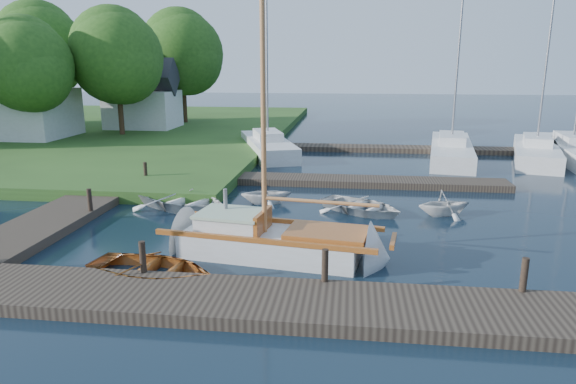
# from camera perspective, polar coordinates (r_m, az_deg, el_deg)

# --- Properties ---
(ground) EXTENTS (160.00, 160.00, 0.00)m
(ground) POSITION_cam_1_polar(r_m,az_deg,el_deg) (17.32, 0.00, -3.85)
(ground) COLOR black
(ground) RESTS_ON ground
(near_dock) EXTENTS (18.00, 2.20, 0.30)m
(near_dock) POSITION_cam_1_polar(r_m,az_deg,el_deg) (11.75, -3.67, -12.12)
(near_dock) COLOR #2B231C
(near_dock) RESTS_ON ground
(left_dock) EXTENTS (2.20, 18.00, 0.30)m
(left_dock) POSITION_cam_1_polar(r_m,az_deg,el_deg) (21.54, -20.93, -0.79)
(left_dock) COLOR #2B231C
(left_dock) RESTS_ON ground
(far_dock) EXTENTS (14.00, 1.60, 0.30)m
(far_dock) POSITION_cam_1_polar(r_m,az_deg,el_deg) (23.43, 6.82, 1.20)
(far_dock) COLOR #2B231C
(far_dock) RESTS_ON ground
(pontoon) EXTENTS (30.00, 1.60, 0.30)m
(pontoon) POSITION_cam_1_polar(r_m,az_deg,el_deg) (33.72, 20.70, 4.33)
(pontoon) COLOR #2B231C
(pontoon) RESTS_ON ground
(mooring_post_1) EXTENTS (0.16, 0.16, 0.80)m
(mooring_post_1) POSITION_cam_1_polar(r_m,az_deg,el_deg) (13.25, -15.85, -6.95)
(mooring_post_1) COLOR black
(mooring_post_1) RESTS_ON near_dock
(mooring_post_2) EXTENTS (0.16, 0.16, 0.80)m
(mooring_post_2) POSITION_cam_1_polar(r_m,az_deg,el_deg) (12.27, 4.13, -8.13)
(mooring_post_2) COLOR black
(mooring_post_2) RESTS_ON near_dock
(mooring_post_3) EXTENTS (0.16, 0.16, 0.80)m
(mooring_post_3) POSITION_cam_1_polar(r_m,az_deg,el_deg) (12.89, 24.76, -8.34)
(mooring_post_3) COLOR black
(mooring_post_3) RESTS_ON near_dock
(mooring_post_4) EXTENTS (0.16, 0.16, 0.80)m
(mooring_post_4) POSITION_cam_1_polar(r_m,az_deg,el_deg) (19.24, -21.17, -0.82)
(mooring_post_4) COLOR black
(mooring_post_4) RESTS_ON left_dock
(mooring_post_5) EXTENTS (0.16, 0.16, 0.80)m
(mooring_post_5) POSITION_cam_1_polar(r_m,az_deg,el_deg) (23.64, -15.56, 2.26)
(mooring_post_5) COLOR black
(mooring_post_5) RESTS_ON left_dock
(sailboat) EXTENTS (7.36, 2.98, 9.83)m
(sailboat) POSITION_cam_1_polar(r_m,az_deg,el_deg) (14.67, -1.22, -5.80)
(sailboat) COLOR silver
(sailboat) RESTS_ON ground
(dinghy) EXTENTS (3.74, 2.98, 0.69)m
(dinghy) POSITION_cam_1_polar(r_m,az_deg,el_deg) (13.66, -14.97, -7.83)
(dinghy) COLOR brown
(dinghy) RESTS_ON ground
(tender_a) EXTENTS (4.69, 4.15, 0.80)m
(tender_a) POSITION_cam_1_polar(r_m,az_deg,el_deg) (19.72, -11.54, -0.69)
(tender_a) COLOR silver
(tender_a) RESTS_ON ground
(tender_b) EXTENTS (2.32, 2.14, 1.03)m
(tender_b) POSITION_cam_1_polar(r_m,az_deg,el_deg) (20.03, -2.43, 0.15)
(tender_b) COLOR silver
(tender_b) RESTS_ON ground
(tender_c) EXTENTS (3.94, 3.69, 0.66)m
(tender_c) POSITION_cam_1_polar(r_m,az_deg,el_deg) (19.05, 8.16, -1.28)
(tender_c) COLOR silver
(tender_c) RESTS_ON ground
(tender_d) EXTENTS (2.42, 2.26, 1.04)m
(tender_d) POSITION_cam_1_polar(r_m,az_deg,el_deg) (19.30, 16.99, -0.99)
(tender_d) COLOR silver
(tender_d) RESTS_ON ground
(marina_boat_0) EXTENTS (4.87, 8.76, 11.28)m
(marina_boat_0) POSITION_cam_1_polar(r_m,az_deg,el_deg) (31.27, -2.26, 5.30)
(marina_boat_0) COLOR silver
(marina_boat_0) RESTS_ON ground
(marina_boat_3) EXTENTS (3.70, 10.03, 12.23)m
(marina_boat_3) POSITION_cam_1_polar(r_m,az_deg,el_deg) (31.24, 17.67, 4.65)
(marina_boat_3) COLOR silver
(marina_boat_3) RESTS_ON ground
(marina_boat_4) EXTENTS (4.49, 9.09, 11.68)m
(marina_boat_4) POSITION_cam_1_polar(r_m,az_deg,el_deg) (32.34, 25.85, 4.20)
(marina_boat_4) COLOR silver
(marina_boat_4) RESTS_ON ground
(marina_boat_5) EXTENTS (3.18, 9.76, 11.88)m
(marina_boat_5) POSITION_cam_1_polar(r_m,az_deg,el_deg) (33.90, 29.04, 4.23)
(marina_boat_5) COLOR silver
(marina_boat_5) RESTS_ON ground
(house_a) EXTENTS (6.30, 5.00, 6.29)m
(house_a) POSITION_cam_1_polar(r_m,az_deg,el_deg) (39.21, -27.51, 9.05)
(house_a) COLOR silver
(house_a) RESTS_ON shore
(house_c) EXTENTS (5.25, 4.00, 5.28)m
(house_c) POSITION_cam_1_polar(r_m,az_deg,el_deg) (41.65, -15.83, 9.77)
(house_c) COLOR silver
(house_c) RESTS_ON shore
(tree_2) EXTENTS (5.83, 5.75, 7.82)m
(tree_2) POSITION_cam_1_polar(r_m,az_deg,el_deg) (36.40, -27.00, 12.46)
(tree_2) COLOR #332114
(tree_2) RESTS_ON shore
(tree_3) EXTENTS (6.41, 6.38, 8.74)m
(tree_3) POSITION_cam_1_polar(r_m,az_deg,el_deg) (37.95, -18.50, 14.10)
(tree_3) COLOR #332114
(tree_3) RESTS_ON shore
(tree_4) EXTENTS (7.01, 7.01, 9.66)m
(tree_4) POSITION_cam_1_polar(r_m,az_deg,el_deg) (45.31, -25.80, 14.04)
(tree_4) COLOR #332114
(tree_4) RESTS_ON shore
(tree_7) EXTENTS (6.83, 6.83, 9.38)m
(tree_7) POSITION_cam_1_polar(r_m,az_deg,el_deg) (44.67, -11.64, 14.91)
(tree_7) COLOR #332114
(tree_7) RESTS_ON shore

